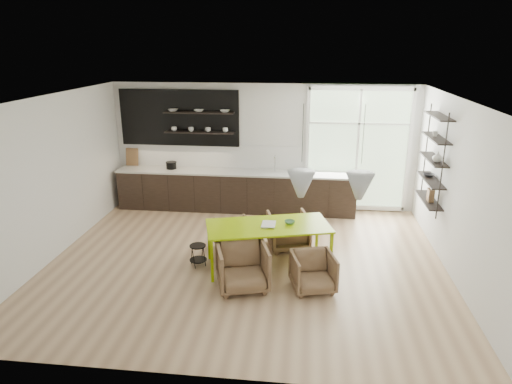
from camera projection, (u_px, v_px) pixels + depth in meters
name	position (u px, v px, depth m)	size (l,w,h in m)	color
room	(283.00, 169.00, 8.73)	(7.02, 6.01, 2.91)	tan
kitchen_run	(232.00, 185.00, 10.64)	(5.54, 0.69, 2.75)	black
right_shelving	(434.00, 162.00, 8.44)	(0.26, 1.22, 1.90)	black
dining_table	(268.00, 228.00, 7.86)	(2.28, 1.47, 0.77)	#91BA03
armchair_back_left	(234.00, 235.00, 8.61)	(0.64, 0.66, 0.60)	brown
armchair_back_right	(288.00, 231.00, 8.69)	(0.73, 0.75, 0.69)	brown
armchair_front_left	(242.00, 267.00, 7.24)	(0.78, 0.80, 0.73)	brown
armchair_front_right	(313.00, 272.00, 7.21)	(0.65, 0.67, 0.61)	brown
wire_stool	(198.00, 252.00, 8.01)	(0.31, 0.31, 0.39)	black
table_book	(262.00, 224.00, 7.84)	(0.24, 0.32, 0.03)	white
table_bowl	(290.00, 222.00, 7.90)	(0.18, 0.18, 0.05)	#5B8E62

